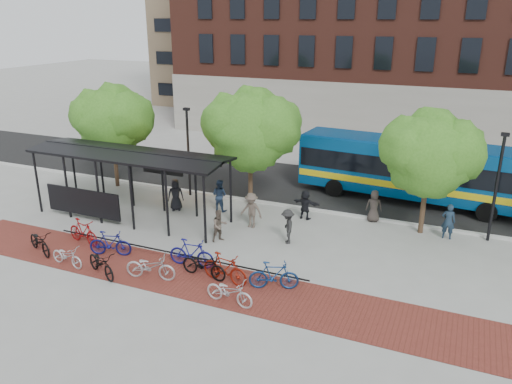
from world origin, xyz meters
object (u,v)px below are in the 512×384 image
at_px(tree_a, 113,118).
at_px(pedestrian_0, 176,195).
at_px(bike_3, 110,243).
at_px(bus_shelter, 127,161).
at_px(lamp_post_right, 497,185).
at_px(bike_8, 204,265).
at_px(bike_4, 101,263).
at_px(pedestrian_2, 219,195).
at_px(pedestrian_9, 288,226).
at_px(bike_9, 225,268).
at_px(pedestrian_5, 305,204).
at_px(bus, 414,167).
at_px(bike_2, 67,256).
at_px(bike_11, 274,275).
at_px(bike_1, 83,232).
at_px(bike_0, 40,242).
at_px(pedestrian_7, 448,221).
at_px(bike_6, 151,266).
at_px(lamp_post_left, 188,149).
at_px(pedestrian_6, 374,206).
at_px(pedestrian_3, 251,210).
at_px(bike_10, 230,292).
at_px(bike_7, 192,253).
at_px(tree_c, 432,151).

relative_size(tree_a, pedestrian_0, 3.58).
height_order(tree_a, bike_3, tree_a).
distance_m(bus_shelter, tree_a, 5.52).
relative_size(lamp_post_right, bike_8, 2.48).
distance_m(bus_shelter, bike_4, 6.80).
distance_m(pedestrian_2, pedestrian_9, 5.31).
distance_m(bike_9, pedestrian_5, 7.55).
relative_size(bike_8, pedestrian_5, 1.32).
height_order(bus, pedestrian_9, bus).
xyz_separation_m(bus, bike_3, (-11.20, -12.32, -1.40)).
height_order(bike_2, pedestrian_9, pedestrian_9).
bearing_deg(bike_8, bike_4, 117.47).
relative_size(bike_11, pedestrian_5, 1.23).
bearing_deg(pedestrian_0, bike_2, -126.42).
bearing_deg(pedestrian_0, bike_1, -137.60).
relative_size(bike_9, pedestrian_2, 1.17).
xyz_separation_m(lamp_post_right, bike_4, (-14.38, -9.79, -2.21)).
distance_m(tree_a, bike_3, 10.44).
relative_size(bike_0, pedestrian_7, 1.17).
xyz_separation_m(bike_6, bike_11, (4.78, 1.19, 0.03)).
bearing_deg(lamp_post_left, pedestrian_7, -2.09).
distance_m(bus_shelter, lamp_post_left, 4.24).
bearing_deg(bike_0, bike_1, -13.34).
bearing_deg(pedestrian_7, bike_0, 29.64).
xyz_separation_m(bike_3, pedestrian_7, (13.41, 7.67, 0.29)).
distance_m(bus_shelter, bus, 15.51).
distance_m(pedestrian_0, pedestrian_6, 10.43).
bearing_deg(bus_shelter, pedestrian_7, 13.07).
distance_m(pedestrian_3, pedestrian_5, 2.97).
bearing_deg(bike_10, bike_7, 59.44).
xyz_separation_m(bike_1, bike_11, (9.51, -0.36, -0.01)).
height_order(bike_6, pedestrian_3, pedestrian_3).
bearing_deg(pedestrian_6, bike_8, 47.80).
relative_size(pedestrian_3, pedestrian_5, 1.14).
distance_m(lamp_post_left, pedestrian_0, 3.07).
bearing_deg(lamp_post_right, pedestrian_3, -164.77).
xyz_separation_m(bike_6, pedestrian_3, (1.60, 6.31, 0.35)).
relative_size(bike_6, pedestrian_0, 1.21).
height_order(bus, pedestrian_2, bus).
relative_size(tree_a, bike_9, 3.02).
distance_m(bike_2, bike_8, 5.90).
distance_m(bike_0, pedestrian_5, 12.70).
distance_m(bike_3, bike_6, 3.01).
bearing_deg(bike_4, bike_2, 111.65).
bearing_deg(pedestrian_6, bike_11, 63.85).
xyz_separation_m(bike_4, pedestrian_5, (5.70, 8.95, 0.25)).
bearing_deg(bike_9, bike_6, 116.42).
bearing_deg(pedestrian_2, tree_c, -168.13).
xyz_separation_m(bike_2, pedestrian_5, (7.56, 8.85, 0.33)).
bearing_deg(bike_3, bus, -59.64).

